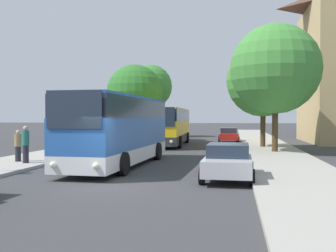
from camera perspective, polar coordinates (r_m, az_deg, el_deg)
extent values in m
plane|color=#38383A|center=(14.39, -8.32, -8.64)|extent=(300.00, 300.00, 0.00)
cube|color=#A39E93|center=(13.94, 20.58, -8.72)|extent=(4.00, 120.00, 0.15)
cube|color=silver|center=(20.11, -7.03, -4.00)|extent=(2.87, 10.55, 0.70)
cube|color=#285BA8|center=(20.04, -7.04, -0.92)|extent=(2.87, 10.55, 1.46)
cube|color=#232D3D|center=(20.03, -7.05, 2.54)|extent=(2.88, 10.35, 0.95)
cube|color=#285BA8|center=(20.05, -7.05, 4.07)|extent=(2.81, 10.34, 0.12)
cube|color=#232D3D|center=(15.14, -13.50, 2.34)|extent=(2.23, 0.14, 1.45)
sphere|color=#F4EAC1|center=(15.62, -16.38, -5.44)|extent=(0.24, 0.24, 0.24)
sphere|color=#F4EAC1|center=(14.88, -10.47, -5.74)|extent=(0.24, 0.24, 0.24)
cylinder|color=black|center=(17.70, -14.15, -5.16)|extent=(0.34, 1.01, 1.00)
cylinder|color=black|center=(16.77, -6.49, -5.48)|extent=(0.34, 1.01, 1.00)
cylinder|color=black|center=(23.48, -7.41, -3.54)|extent=(0.34, 1.01, 1.00)
cylinder|color=black|center=(22.79, -1.52, -3.68)|extent=(0.34, 1.01, 1.00)
cube|color=#2D2D2D|center=(34.66, 0.28, -1.76)|extent=(2.83, 11.43, 0.70)
cube|color=yellow|center=(34.62, 0.28, -0.20)|extent=(2.83, 11.43, 1.19)
cube|color=#232D3D|center=(34.61, 0.28, 1.57)|extent=(2.85, 11.21, 0.95)
cube|color=yellow|center=(34.61, 0.28, 2.45)|extent=(2.78, 11.20, 0.12)
cube|color=#232D3D|center=(28.95, -1.21, 1.32)|extent=(2.23, 0.13, 1.45)
sphere|color=#F4EAC1|center=(29.14, -2.90, -2.28)|extent=(0.24, 0.24, 0.24)
sphere|color=#F4EAC1|center=(28.87, 0.49, -2.31)|extent=(0.24, 0.24, 0.24)
cylinder|color=black|center=(31.50, -2.77, -2.30)|extent=(0.33, 1.01, 1.00)
cylinder|color=black|center=(31.14, 1.71, -2.34)|extent=(0.33, 1.01, 1.00)
cylinder|color=black|center=(38.21, -0.89, -1.67)|extent=(0.33, 1.01, 1.00)
cylinder|color=black|center=(37.91, 2.81, -1.69)|extent=(0.33, 1.01, 1.00)
cube|color=#B7B7BC|center=(15.68, 8.70, -5.55)|extent=(1.89, 4.01, 0.61)
cube|color=#232D3D|center=(15.78, 8.73, -3.48)|extent=(1.63, 2.10, 0.50)
cylinder|color=black|center=(14.49, 12.10, -7.34)|extent=(0.21, 0.62, 0.62)
cylinder|color=black|center=(14.56, 4.94, -7.27)|extent=(0.21, 0.62, 0.62)
cylinder|color=black|center=(16.93, 11.93, -6.09)|extent=(0.21, 0.62, 0.62)
cylinder|color=black|center=(16.99, 5.81, -6.04)|extent=(0.21, 0.62, 0.62)
cube|color=red|center=(38.82, 8.75, -1.47)|extent=(1.90, 4.38, 0.60)
cube|color=#232D3D|center=(38.97, 8.75, -0.64)|extent=(1.62, 2.30, 0.51)
cylinder|color=black|center=(37.52, 10.13, -2.03)|extent=(0.22, 0.63, 0.62)
cylinder|color=black|center=(37.49, 7.45, -2.02)|extent=(0.22, 0.63, 0.62)
cylinder|color=black|center=(40.20, 9.96, -1.81)|extent=(0.22, 0.63, 0.62)
cylinder|color=black|center=(40.17, 7.47, -1.80)|extent=(0.22, 0.63, 0.62)
cylinder|color=#23232D|center=(21.24, -19.95, -3.85)|extent=(0.30, 0.30, 0.90)
cylinder|color=#236656|center=(21.18, -19.97, -1.64)|extent=(0.36, 0.36, 0.75)
sphere|color=tan|center=(21.16, -19.98, -0.29)|extent=(0.24, 0.24, 0.24)
cylinder|color=#23232D|center=(22.14, -20.93, -3.80)|extent=(0.30, 0.30, 0.78)
cylinder|color=olive|center=(22.08, -20.94, -1.95)|extent=(0.36, 0.36, 0.65)
sphere|color=tan|center=(22.06, -20.95, -0.82)|extent=(0.21, 0.21, 0.21)
cylinder|color=#47331E|center=(49.26, -2.56, 1.00)|extent=(0.40, 0.40, 4.13)
sphere|color=#387F33|center=(49.41, -2.56, 5.76)|extent=(5.44, 5.44, 5.44)
cylinder|color=#47331E|center=(41.30, -4.85, -0.05)|extent=(0.40, 0.40, 2.71)
sphere|color=#2D7028|center=(41.37, -4.86, 4.87)|extent=(5.85, 5.85, 5.85)
cylinder|color=#47331E|center=(27.59, 15.27, -0.14)|extent=(0.40, 0.40, 3.31)
sphere|color=#428938|center=(27.77, 15.32, 8.01)|extent=(6.08, 6.08, 6.08)
cylinder|color=#47331E|center=(31.89, 13.61, -0.15)|extent=(0.40, 0.40, 3.08)
sphere|color=#428938|center=(32.01, 13.64, 6.47)|extent=(5.74, 5.74, 5.74)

